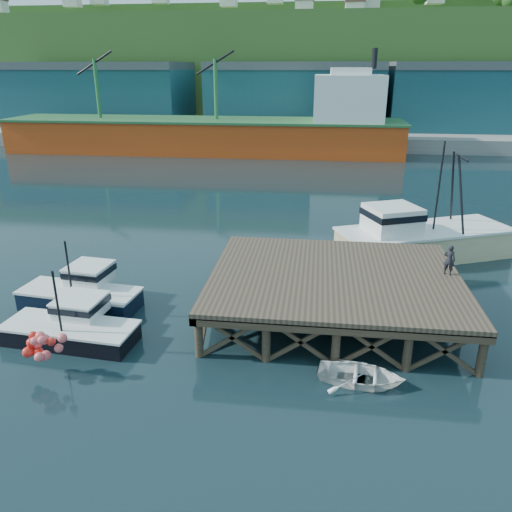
% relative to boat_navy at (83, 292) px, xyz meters
% --- Properties ---
extents(ground, '(300.00, 300.00, 0.00)m').
position_rel_boat_navy_xyz_m(ground, '(7.22, 0.71, -0.76)').
color(ground, black).
rests_on(ground, ground).
extents(wharf, '(12.00, 10.00, 2.62)m').
position_rel_boat_navy_xyz_m(wharf, '(12.72, 0.53, 1.18)').
color(wharf, brown).
rests_on(wharf, ground).
extents(far_quay, '(160.00, 40.00, 2.00)m').
position_rel_boat_navy_xyz_m(far_quay, '(7.22, 70.71, 0.24)').
color(far_quay, gray).
rests_on(far_quay, ground).
extents(warehouse_left, '(32.00, 16.00, 9.00)m').
position_rel_boat_navy_xyz_m(warehouse_left, '(-27.78, 65.71, 5.74)').
color(warehouse_left, '#1B4C5A').
rests_on(warehouse_left, far_quay).
extents(warehouse_mid, '(28.00, 16.00, 9.00)m').
position_rel_boat_navy_xyz_m(warehouse_mid, '(7.22, 65.71, 5.74)').
color(warehouse_mid, '#1B4C5A').
rests_on(warehouse_mid, far_quay).
extents(warehouse_right, '(30.00, 16.00, 9.00)m').
position_rel_boat_navy_xyz_m(warehouse_right, '(37.22, 65.71, 5.74)').
color(warehouse_right, '#1B4C5A').
rests_on(warehouse_right, far_quay).
extents(cargo_ship, '(55.50, 10.00, 13.75)m').
position_rel_boat_navy_xyz_m(cargo_ship, '(-1.24, 48.71, 2.55)').
color(cargo_ship, '#D34313').
rests_on(cargo_ship, ground).
extents(hillside, '(220.00, 50.00, 22.00)m').
position_rel_boat_navy_xyz_m(hillside, '(7.22, 100.71, 10.24)').
color(hillside, '#2D511E').
rests_on(hillside, ground).
extents(boat_navy, '(6.29, 3.64, 3.80)m').
position_rel_boat_navy_xyz_m(boat_navy, '(0.00, 0.00, 0.00)').
color(boat_navy, black).
rests_on(boat_navy, ground).
extents(boat_black, '(6.11, 5.11, 3.67)m').
position_rel_boat_navy_xyz_m(boat_black, '(1.08, -3.31, -0.09)').
color(boat_black, black).
rests_on(boat_black, ground).
extents(trawler, '(11.70, 7.94, 7.39)m').
position_rel_boat_navy_xyz_m(trawler, '(18.37, 9.47, 0.76)').
color(trawler, beige).
rests_on(trawler, ground).
extents(dinghy, '(3.63, 2.81, 0.69)m').
position_rel_boat_navy_xyz_m(dinghy, '(13.70, -5.09, -0.42)').
color(dinghy, white).
rests_on(dinghy, ground).
extents(dockworker, '(0.65, 0.56, 1.50)m').
position_rel_boat_navy_xyz_m(dockworker, '(18.12, 1.37, 2.11)').
color(dockworker, black).
rests_on(dockworker, wharf).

